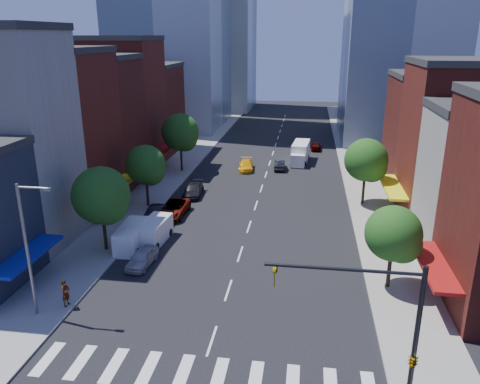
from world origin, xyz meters
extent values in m
plane|color=black|center=(0.00, 0.00, 0.00)|extent=(220.00, 220.00, 0.00)
cube|color=gray|center=(-12.50, 40.00, 0.07)|extent=(5.00, 120.00, 0.15)
cube|color=gray|center=(12.50, 40.00, 0.07)|extent=(5.00, 120.00, 0.15)
cube|color=silver|center=(0.00, -3.00, 0.01)|extent=(19.00, 3.00, 0.01)
cube|color=maroon|center=(-21.00, 20.50, 8.00)|extent=(12.00, 9.00, 16.00)
cube|color=#521714|center=(-21.00, 29.00, 7.50)|extent=(12.00, 8.00, 15.00)
cube|color=maroon|center=(-21.00, 37.50, 8.50)|extent=(12.00, 9.00, 17.00)
cube|color=#521714|center=(-21.00, 47.00, 6.50)|extent=(12.00, 10.00, 13.00)
cube|color=maroon|center=(21.00, 24.00, 7.50)|extent=(12.00, 10.00, 15.00)
cube|color=#521714|center=(21.00, 34.00, 6.50)|extent=(12.00, 10.00, 13.00)
cylinder|color=black|center=(10.50, -4.50, 4.15)|extent=(0.24, 0.24, 8.00)
cylinder|color=black|center=(7.00, -4.50, 7.75)|extent=(7.00, 0.16, 0.16)
imported|color=gold|center=(4.00, -4.50, 7.15)|extent=(0.22, 0.18, 1.10)
imported|color=gold|center=(10.50, -4.50, 3.35)|extent=(0.48, 2.24, 0.90)
cylinder|color=slate|center=(-12.00, 1.00, 4.65)|extent=(0.20, 0.20, 9.00)
cylinder|color=slate|center=(-11.00, 1.00, 8.95)|extent=(2.00, 0.14, 0.14)
cube|color=slate|center=(-10.10, 1.00, 8.90)|extent=(0.50, 0.25, 0.18)
cylinder|color=black|center=(-11.50, 11.00, 2.11)|extent=(0.28, 0.28, 3.92)
sphere|color=#164D17|center=(-11.50, 11.00, 5.05)|extent=(4.80, 4.80, 4.80)
sphere|color=#164D17|center=(-10.90, 10.70, 4.35)|extent=(3.36, 3.36, 3.36)
cylinder|color=black|center=(-11.50, 22.00, 1.97)|extent=(0.28, 0.28, 3.64)
sphere|color=#164D17|center=(-11.50, 22.00, 4.70)|extent=(4.20, 4.20, 4.20)
sphere|color=#164D17|center=(-10.90, 21.70, 4.05)|extent=(2.94, 2.94, 2.94)
cylinder|color=black|center=(-11.50, 36.00, 2.25)|extent=(0.28, 0.28, 4.20)
sphere|color=#164D17|center=(-11.50, 36.00, 5.40)|extent=(5.00, 5.00, 5.00)
sphere|color=#164D17|center=(-10.90, 35.70, 4.65)|extent=(3.50, 3.50, 3.50)
cylinder|color=black|center=(11.50, 8.00, 1.83)|extent=(0.28, 0.28, 3.36)
sphere|color=#164D17|center=(11.50, 8.00, 4.35)|extent=(4.00, 4.00, 4.00)
sphere|color=#164D17|center=(12.10, 7.70, 3.75)|extent=(2.80, 2.80, 2.80)
cylinder|color=black|center=(11.50, 26.00, 2.11)|extent=(0.28, 0.28, 3.92)
sphere|color=#164D17|center=(11.50, 26.00, 5.05)|extent=(4.60, 4.60, 4.60)
sphere|color=#164D17|center=(12.10, 25.70, 4.35)|extent=(3.22, 3.22, 3.22)
imported|color=#A4A4A8|center=(-7.50, 8.84, 0.67)|extent=(1.91, 4.07, 1.35)
imported|color=black|center=(-9.50, 18.45, 0.69)|extent=(1.76, 4.27, 1.38)
imported|color=#999999|center=(-8.03, 19.86, 0.74)|extent=(2.56, 5.36, 1.48)
imported|color=black|center=(-7.50, 26.22, 0.69)|extent=(2.20, 4.85, 1.38)
cube|color=white|center=(-9.50, 12.01, 1.01)|extent=(2.15, 4.89, 2.02)
cube|color=black|center=(-9.41, 10.18, 1.30)|extent=(1.82, 1.04, 0.87)
cylinder|color=black|center=(-10.29, 10.33, 0.34)|extent=(0.27, 0.74, 0.73)
cylinder|color=black|center=(-8.56, 10.42, 0.34)|extent=(0.27, 0.74, 0.73)
cylinder|color=black|center=(-10.44, 13.60, 0.34)|extent=(0.27, 0.74, 0.73)
cylinder|color=black|center=(-8.71, 13.68, 0.34)|extent=(0.27, 0.74, 0.73)
cube|color=white|center=(-7.96, 13.34, 0.99)|extent=(2.26, 4.86, 1.99)
cube|color=black|center=(-8.11, 11.55, 1.28)|extent=(1.82, 1.08, 0.85)
cylinder|color=black|center=(-8.94, 11.81, 0.33)|extent=(0.29, 0.73, 0.72)
cylinder|color=black|center=(-7.24, 11.67, 0.33)|extent=(0.29, 0.73, 0.72)
cylinder|color=black|center=(-8.68, 15.01, 0.33)|extent=(0.29, 0.73, 0.72)
cylinder|color=black|center=(-6.99, 14.88, 0.33)|extent=(0.29, 0.73, 0.72)
imported|color=#FAB40D|center=(-2.93, 37.94, 0.67)|extent=(2.33, 4.79, 1.34)
imported|color=black|center=(1.61, 38.94, 0.66)|extent=(1.57, 4.08, 1.33)
imported|color=#999999|center=(6.71, 51.33, 0.66)|extent=(1.71, 3.91, 1.31)
cube|color=white|center=(4.37, 43.68, 1.42)|extent=(2.66, 5.95, 2.84)
cube|color=white|center=(4.06, 40.32, 0.98)|extent=(2.09, 1.77, 1.78)
cylinder|color=black|center=(3.15, 41.12, 0.40)|extent=(0.34, 0.82, 0.80)
cylinder|color=black|center=(5.10, 40.94, 0.40)|extent=(0.34, 0.82, 0.80)
cylinder|color=black|center=(3.52, 45.10, 0.40)|extent=(0.34, 0.82, 0.80)
cylinder|color=black|center=(5.47, 44.92, 0.40)|extent=(0.34, 0.82, 0.80)
imported|color=#999999|center=(-10.50, 2.21, 1.09)|extent=(0.54, 0.74, 1.89)
imported|color=#999999|center=(-13.92, 16.30, 1.08)|extent=(0.83, 1.00, 1.87)
camera|label=1|loc=(5.14, -23.54, 17.62)|focal=35.00mm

